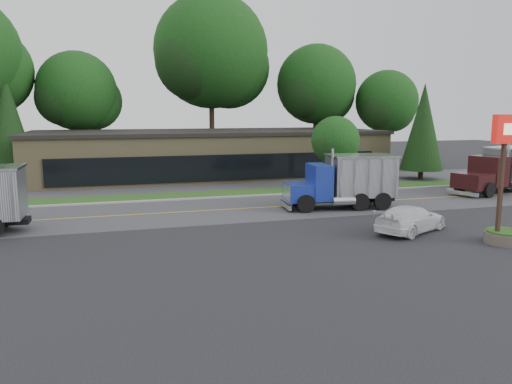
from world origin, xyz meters
TOP-DOWN VIEW (x-y plane):
  - ground at (0.00, 0.00)m, footprint 140.00×140.00m
  - road at (0.00, 9.00)m, footprint 60.00×8.00m
  - center_line at (0.00, 9.00)m, footprint 60.00×0.12m
  - curb at (0.00, 13.20)m, footprint 60.00×0.30m
  - grass_verge at (0.00, 15.00)m, footprint 60.00×3.40m
  - far_parking at (0.00, 20.00)m, footprint 60.00×7.00m
  - strip_mall at (2.00, 26.00)m, footprint 32.00×12.00m
  - bilo_sign at (10.50, -2.50)m, footprint 2.20×1.90m
  - tree_far_b at (-9.87, 34.10)m, footprint 8.53×8.03m
  - tree_far_c at (4.20, 34.16)m, footprint 13.15×12.37m
  - tree_far_d at (16.15, 33.11)m, footprint 9.58×9.02m
  - tree_far_e at (24.12, 31.09)m, footprint 7.58×7.14m
  - evergreen_left at (-16.00, 30.00)m, footprint 4.40×4.40m
  - evergreen_right at (20.00, 18.00)m, footprint 3.79×3.79m
  - tree_verge at (10.06, 15.05)m, footprint 4.03×3.79m
  - dump_truck_blue at (7.24, 7.48)m, footprint 7.14×3.36m
  - dump_truck_maroon at (22.27, 10.20)m, footprint 9.81×5.06m
  - rally_car at (7.50, 0.68)m, footprint 5.04×3.81m

SIDE VIEW (x-z plane):
  - ground at x=0.00m, z-range 0.00..0.00m
  - road at x=0.00m, z-range -0.01..0.01m
  - center_line at x=0.00m, z-range 0.00..0.00m
  - curb at x=0.00m, z-range -0.06..0.06m
  - grass_verge at x=0.00m, z-range -0.01..0.01m
  - far_parking at x=0.00m, z-range -0.01..0.01m
  - rally_car at x=7.50m, z-range 0.00..1.36m
  - dump_truck_blue at x=7.24m, z-range 0.12..3.48m
  - dump_truck_maroon at x=22.27m, z-range 0.13..3.49m
  - strip_mall at x=2.00m, z-range 0.00..4.00m
  - bilo_sign at x=10.50m, z-range -0.95..5.00m
  - tree_verge at x=10.06m, z-range 0.78..6.52m
  - evergreen_right at x=20.00m, z-range 0.42..9.03m
  - evergreen_left at x=-16.00m, z-range 0.49..10.51m
  - tree_far_e at x=24.12m, z-range 1.49..12.31m
  - tree_far_b at x=-9.87m, z-range 1.68..13.85m
  - tree_far_d at x=16.15m, z-range 1.89..15.56m
  - tree_far_c at x=4.20m, z-range 2.60..21.35m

